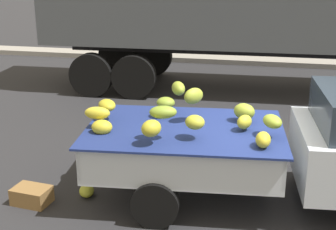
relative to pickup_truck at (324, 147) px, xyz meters
The scene contains 5 objects.
ground 1.14m from the pickup_truck, behind, with size 220.00×220.00×0.00m, color #28282B.
curb_strip 9.13m from the pickup_truck, 94.51° to the left, with size 80.00×0.80×0.16m, color gray.
pickup_truck is the anchor object (origin of this frame).
fallen_banana_bunch_near_tailgate 3.46m from the pickup_truck, behind, with size 0.30×0.22×0.17m, color #ADB332.
produce_crate 4.18m from the pickup_truck, 168.59° to the right, with size 0.52×0.36×0.25m, color olive.
Camera 1 is at (-0.16, -6.45, 3.45)m, focal length 51.30 mm.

